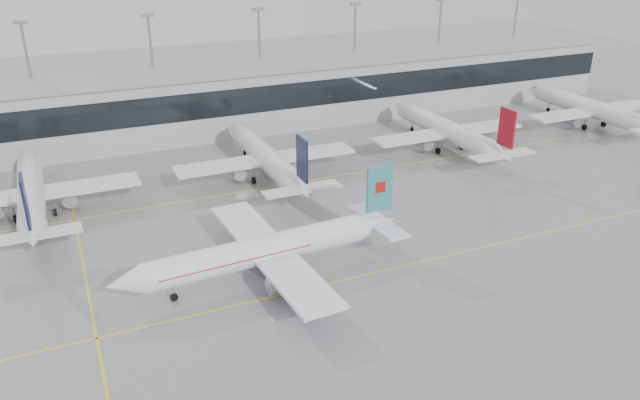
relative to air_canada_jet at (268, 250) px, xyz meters
name	(u,v)px	position (x,y,z in m)	size (l,w,h in m)	color
ground	(361,276)	(9.93, -4.40, -3.57)	(320.00, 320.00, 0.00)	gray
taxi_line_main	(361,276)	(9.93, -4.40, -3.56)	(120.00, 0.25, 0.01)	yellow
taxi_line_north	(274,186)	(9.93, 25.60, -3.56)	(120.00, 0.25, 0.01)	yellow
taxi_line_cross	(84,269)	(-20.07, 10.60, -3.56)	(0.25, 60.00, 0.01)	yellow
terminal	(218,101)	(9.93, 57.60, 2.43)	(180.00, 15.00, 12.00)	#A8A8AC
terminal_glass	(229,103)	(9.93, 50.05, 3.93)	(180.00, 0.20, 5.00)	black
terminal_roof	(216,70)	(9.93, 57.60, 8.63)	(182.00, 16.00, 0.40)	gray
light_masts	(208,58)	(9.93, 63.60, 9.78)	(156.40, 1.00, 22.60)	gray
air_canada_jet	(268,250)	(0.00, 0.00, 0.00)	(36.07, 28.77, 11.27)	white
parked_jet_b	(31,192)	(-25.07, 29.29, 0.14)	(29.64, 36.96, 11.72)	silver
parked_jet_c	(266,157)	(9.93, 29.29, 0.14)	(29.64, 36.96, 11.72)	silver
parked_jet_d	(448,130)	(44.93, 29.29, 0.14)	(29.64, 36.96, 11.72)	silver
parked_jet_e	(592,109)	(79.93, 29.29, 0.14)	(29.64, 36.96, 11.72)	silver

